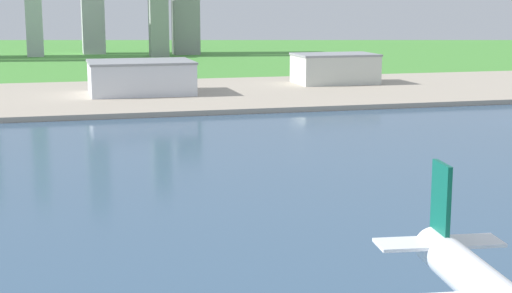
{
  "coord_description": "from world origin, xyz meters",
  "views": [
    {
      "loc": [
        -29.07,
        89.85,
        49.24
      ],
      "look_at": [
        7.74,
        230.63,
        22.03
      ],
      "focal_mm": 54.72,
      "sensor_mm": 36.0,
      "label": 1
    }
  ],
  "objects": [
    {
      "name": "industrial_pier",
      "position": [
        0.0,
        490.0,
        1.25
      ],
      "size": [
        840.0,
        140.0,
        2.5
      ],
      "primitive_type": "cube",
      "color": "#ACA08D",
      "rests_on": "ground"
    },
    {
      "name": "ground_plane",
      "position": [
        0.0,
        300.0,
        0.0
      ],
      "size": [
        2400.0,
        2400.0,
        0.0
      ],
      "primitive_type": "plane",
      "color": "#499239"
    },
    {
      "name": "warehouse_annex",
      "position": [
        128.62,
        513.19,
        11.05
      ],
      "size": [
        45.91,
        30.88,
        17.06
      ],
      "color": "silver",
      "rests_on": "industrial_pier"
    },
    {
      "name": "water_bay",
      "position": [
        0.0,
        240.0,
        0.07
      ],
      "size": [
        840.0,
        360.0,
        0.15
      ],
      "primitive_type": "cube",
      "color": "#385675",
      "rests_on": "ground"
    },
    {
      "name": "warehouse_main",
      "position": [
        14.62,
        490.87,
        10.91
      ],
      "size": [
        52.71,
        40.66,
        16.77
      ],
      "color": "silver",
      "rests_on": "industrial_pier"
    }
  ]
}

